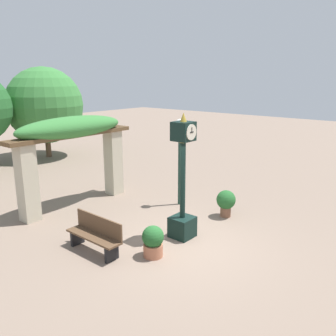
{
  "coord_description": "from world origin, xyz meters",
  "views": [
    {
      "loc": [
        -6.72,
        -5.11,
        4.21
      ],
      "look_at": [
        0.34,
        0.76,
        1.84
      ],
      "focal_mm": 38.0,
      "sensor_mm": 36.0,
      "label": 1
    }
  ],
  "objects": [
    {
      "name": "potted_plant_near_right",
      "position": [
        -0.96,
        0.14,
        0.4
      ],
      "size": [
        0.53,
        0.53,
        0.78
      ],
      "color": "#B26B4C",
      "rests_on": "ground"
    },
    {
      "name": "lamp_post",
      "position": [
        2.29,
        1.88,
        2.1
      ],
      "size": [
        0.32,
        0.32,
        2.89
      ],
      "color": "#19382D",
      "rests_on": "ground"
    },
    {
      "name": "park_bench",
      "position": [
        -1.68,
        1.4,
        0.44
      ],
      "size": [
        0.42,
        1.64,
        0.89
      ],
      "rotation": [
        0.0,
        0.0,
        -1.57
      ],
      "color": "brown",
      "rests_on": "ground"
    },
    {
      "name": "pedestal_clock",
      "position": [
        0.34,
        0.26,
        1.36
      ],
      "size": [
        0.58,
        0.58,
        3.34
      ],
      "color": "black",
      "rests_on": "ground"
    },
    {
      "name": "pergola",
      "position": [
        0.0,
        4.46,
        2.24
      ],
      "size": [
        4.45,
        1.09,
        2.99
      ],
      "color": "#BCB299",
      "rests_on": "ground"
    },
    {
      "name": "potted_plant_near_left",
      "position": [
        2.34,
        0.1,
        0.49
      ],
      "size": [
        0.59,
        0.59,
        0.84
      ],
      "color": "brown",
      "rests_on": "ground"
    },
    {
      "name": "ground_plane",
      "position": [
        0.0,
        0.0,
        0.0
      ],
      "size": [
        60.0,
        60.0,
        0.0
      ],
      "primitive_type": "plane",
      "color": "#7F6B5B"
    }
  ]
}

